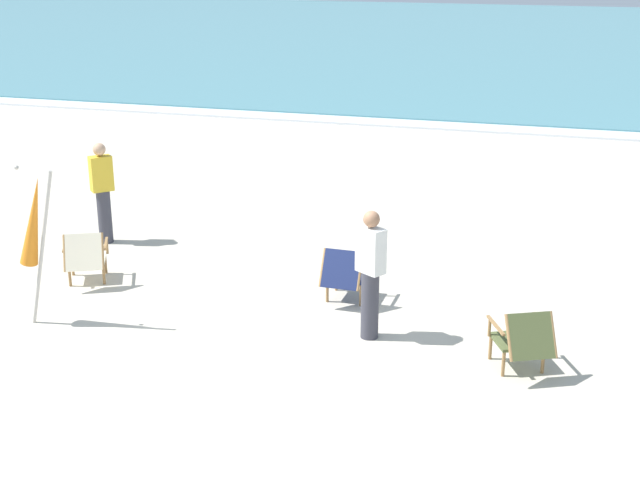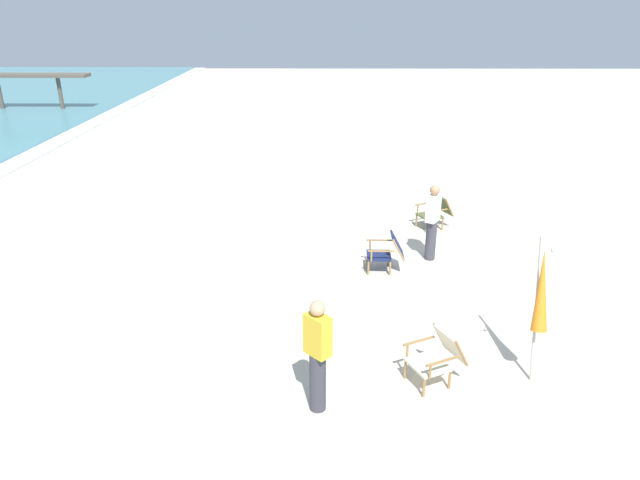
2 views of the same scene
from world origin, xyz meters
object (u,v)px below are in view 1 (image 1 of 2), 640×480
beach_chair_mid_center (345,273)px  beach_chair_back_right (85,256)px  beach_chair_front_right (523,339)px  person_near_chairs (370,274)px  person_by_waterline (103,192)px  umbrella_furled_orange (34,223)px

beach_chair_mid_center → beach_chair_back_right: size_ratio=0.85×
beach_chair_mid_center → beach_chair_front_right: bearing=-30.3°
beach_chair_mid_center → person_near_chairs: 1.19m
beach_chair_front_right → beach_chair_mid_center: beach_chair_mid_center is taller
person_near_chairs → person_by_waterline: 5.40m
beach_chair_mid_center → beach_chair_back_right: same height
umbrella_furled_orange → person_near_chairs: 4.17m
person_near_chairs → beach_chair_front_right: bearing=-13.5°
beach_chair_mid_center → person_by_waterline: bearing=162.6°
beach_chair_back_right → umbrella_furled_orange: bearing=-82.9°
person_by_waterline → person_near_chairs: bearing=-25.5°
beach_chair_front_right → umbrella_furled_orange: size_ratio=0.45×
beach_chair_back_right → person_near_chairs: person_near_chairs is taller
beach_chair_mid_center → umbrella_furled_orange: (-3.51, -1.72, 0.93)m
beach_chair_back_right → person_near_chairs: (4.24, -0.62, 0.42)m
person_near_chairs → beach_chair_back_right: bearing=171.6°
beach_chair_mid_center → umbrella_furled_orange: size_ratio=0.38×
beach_chair_front_right → person_by_waterline: person_by_waterline is taller
beach_chair_front_right → beach_chair_mid_center: 2.81m
beach_chair_front_right → person_near_chairs: size_ratio=0.57×
beach_chair_back_right → umbrella_furled_orange: umbrella_furled_orange is taller
beach_chair_mid_center → umbrella_furled_orange: umbrella_furled_orange is taller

